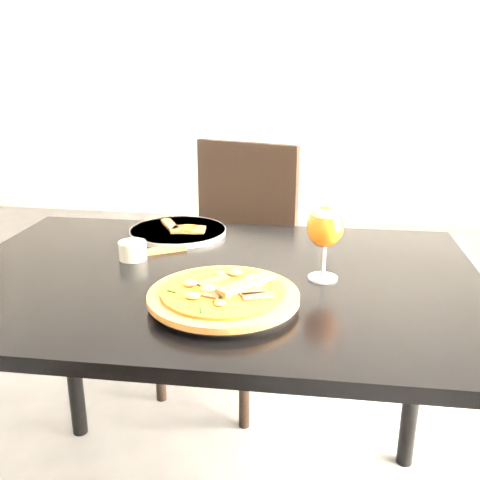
% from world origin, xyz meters
% --- Properties ---
extents(dining_table, '(1.22, 0.84, 0.75)m').
position_xyz_m(dining_table, '(0.20, -0.07, 0.66)').
color(dining_table, black).
rests_on(dining_table, ground).
extents(chair_far, '(0.54, 0.54, 0.93)m').
position_xyz_m(chair_far, '(0.10, 0.66, 0.51)').
color(chair_far, black).
rests_on(chair_far, ground).
extents(plate_main, '(0.34, 0.34, 0.01)m').
position_xyz_m(plate_main, '(0.25, -0.22, 0.76)').
color(plate_main, white).
rests_on(plate_main, dining_table).
extents(pizza, '(0.30, 0.30, 0.03)m').
position_xyz_m(pizza, '(0.25, -0.23, 0.77)').
color(pizza, '#945423').
rests_on(pizza, plate_main).
extents(plate_second, '(0.31, 0.31, 0.01)m').
position_xyz_m(plate_second, '(0.03, 0.20, 0.76)').
color(plate_second, white).
rests_on(plate_second, dining_table).
extents(crust_scraps, '(0.15, 0.12, 0.01)m').
position_xyz_m(crust_scraps, '(0.05, 0.20, 0.77)').
color(crust_scraps, '#945423').
rests_on(crust_scraps, plate_second).
extents(loose_crust, '(0.11, 0.08, 0.01)m').
position_xyz_m(loose_crust, '(0.04, 0.05, 0.75)').
color(loose_crust, '#945423').
rests_on(loose_crust, dining_table).
extents(sauce_cup, '(0.07, 0.07, 0.04)m').
position_xyz_m(sauce_cup, '(-0.02, -0.01, 0.77)').
color(sauce_cup, beige).
rests_on(sauce_cup, dining_table).
extents(beer_glass, '(0.08, 0.08, 0.17)m').
position_xyz_m(beer_glass, '(0.44, -0.06, 0.87)').
color(beer_glass, '#B4B7BD').
rests_on(beer_glass, dining_table).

